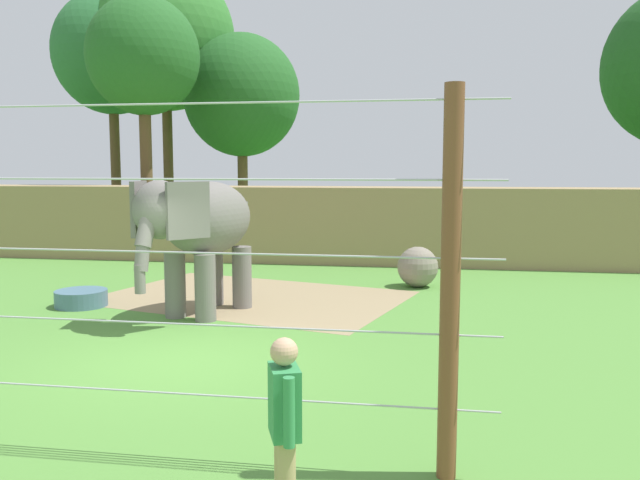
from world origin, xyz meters
TOP-DOWN VIEW (x-y plane):
  - ground_plane at (0.00, 0.00)m, footprint 120.00×120.00m
  - dirt_patch at (-0.19, 4.95)m, footprint 7.67×6.15m
  - embankment_wall at (0.00, 10.95)m, footprint 36.00×1.80m
  - elephant at (-0.70, 3.04)m, footprint 2.01×3.62m
  - enrichment_ball at (3.56, 6.91)m, footprint 1.02×1.02m
  - cable_fence at (0.00, -3.25)m, footprint 9.03×0.19m
  - zookeeper at (2.71, -4.57)m, footprint 0.35×0.56m
  - water_tub at (-3.56, 3.41)m, footprint 1.10×1.10m
  - tree_far_left at (-7.87, 18.85)m, footprint 6.13×6.13m
  - tree_left_of_centre at (-10.37, 18.74)m, footprint 5.21×5.21m
  - tree_behind_wall at (-6.58, 13.64)m, footprint 4.10×4.10m
  - tree_right_of_centre at (-4.21, 18.23)m, footprint 4.99×4.99m

SIDE VIEW (x-z plane):
  - ground_plane at x=0.00m, z-range 0.00..0.00m
  - dirt_patch at x=-0.19m, z-range 0.00..0.01m
  - water_tub at x=-3.56m, z-range 0.01..0.36m
  - enrichment_ball at x=3.56m, z-range 0.00..1.02m
  - zookeeper at x=2.71m, z-range 0.09..1.76m
  - embankment_wall at x=0.00m, z-range 0.00..2.37m
  - elephant at x=-0.70m, z-range 0.45..3.20m
  - cable_fence at x=0.00m, z-range 0.02..3.77m
  - tree_right_of_centre at x=-4.21m, z-range 1.70..10.37m
  - tree_behind_wall at x=-6.58m, z-range 2.38..11.57m
  - tree_left_of_centre at x=-10.37m, z-range 2.64..13.47m
  - tree_far_left at x=-7.87m, z-range 2.72..14.64m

